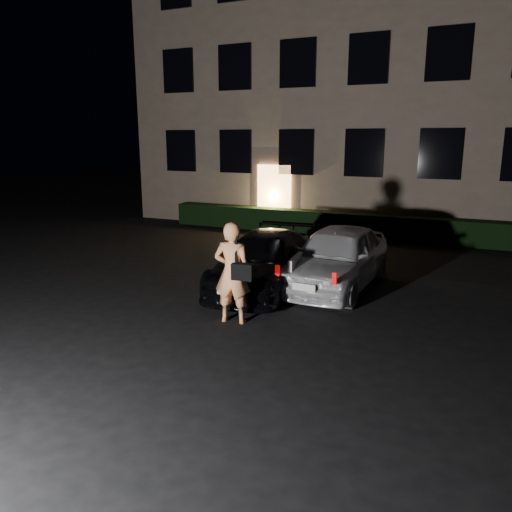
% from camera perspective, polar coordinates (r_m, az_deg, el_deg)
% --- Properties ---
extents(ground, '(80.00, 80.00, 0.00)m').
position_cam_1_polar(ground, '(9.14, -4.20, -9.35)').
color(ground, black).
rests_on(ground, ground).
extents(building, '(20.00, 8.11, 12.00)m').
position_cam_1_polar(building, '(22.87, 14.98, 19.11)').
color(building, '#716050').
rests_on(building, ground).
extents(hedge, '(15.00, 0.70, 0.85)m').
position_cam_1_polar(hedge, '(18.60, 11.55, 3.46)').
color(hedge, black).
rests_on(hedge, ground).
extents(sedan, '(2.29, 4.66, 1.30)m').
position_cam_1_polar(sedan, '(11.97, 0.93, -0.55)').
color(sedan, black).
rests_on(sedan, ground).
extents(hatch, '(1.93, 4.43, 1.49)m').
position_cam_1_polar(hatch, '(12.12, 9.24, -0.10)').
color(hatch, silver).
rests_on(hatch, ground).
extents(man, '(0.87, 0.58, 1.99)m').
position_cam_1_polar(man, '(9.60, -2.68, -1.90)').
color(man, '#F19862').
rests_on(man, ground).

